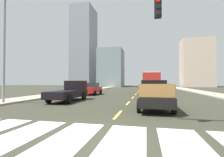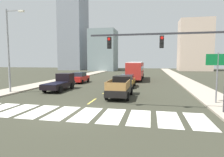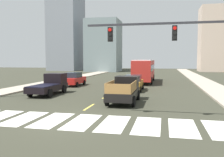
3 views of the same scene
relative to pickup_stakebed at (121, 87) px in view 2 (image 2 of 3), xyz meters
The scene contains 30 objects.
ground_plane 7.16m from the pickup_stakebed, 107.22° to the right, with size 160.00×160.00×0.00m, color #333327.
sidewalk_right 14.24m from the pickup_stakebed, 52.12° to the left, with size 3.12×110.00×0.15m, color #A39785.
sidewalk_left 17.14m from the pickup_stakebed, 139.06° to the left, with size 3.12×110.00×0.15m, color #A39785.
crosswalk_stripe_2 9.43m from the pickup_stakebed, 133.71° to the right, with size 1.36×3.49×0.01m, color silver.
crosswalk_stripe_3 8.32m from the pickup_stakebed, 124.90° to the right, with size 1.36×3.49×0.01m, color silver.
crosswalk_stripe_4 7.47m from the pickup_stakebed, 113.71° to the right, with size 1.36×3.49×0.01m, color silver.
crosswalk_stripe_5 6.96m from the pickup_stakebed, 100.24° to the right, with size 1.36×3.49×0.01m, color silver.
crosswalk_stripe_6 6.87m from the pickup_stakebed, 85.55° to the right, with size 1.36×3.49×0.01m, color silver.
crosswalk_stripe_7 7.22m from the pickup_stakebed, 71.41° to the right, with size 1.36×3.49×0.01m, color silver.
crosswalk_stripe_8 7.95m from the pickup_stakebed, 59.26° to the right, with size 1.36×3.49×0.01m, color silver.
crosswalk_stripe_9 8.97m from the pickup_stakebed, 49.53° to the right, with size 1.36×3.49×0.01m, color silver.
lane_dash_0 3.61m from the pickup_stakebed, 127.06° to the right, with size 0.16×2.40×0.01m, color gold.
lane_dash_1 3.19m from the pickup_stakebed, 133.49° to the left, with size 0.16×2.40×0.01m, color gold.
lane_dash_2 7.57m from the pickup_stakebed, 106.24° to the left, with size 0.16×2.40×0.01m, color gold.
lane_dash_3 12.43m from the pickup_stakebed, 99.76° to the left, with size 0.16×2.40×0.01m, color gold.
lane_dash_4 17.37m from the pickup_stakebed, 96.96° to the left, with size 0.16×2.40×0.01m, color gold.
lane_dash_5 22.33m from the pickup_stakebed, 95.40° to the left, with size 0.16×2.40×0.01m, color gold.
lane_dash_6 27.31m from the pickup_stakebed, 94.42° to the left, with size 0.16×2.40×0.01m, color gold.
lane_dash_7 32.30m from the pickup_stakebed, 93.73° to the left, with size 0.16×2.40×0.01m, color gold.
pickup_stakebed is the anchor object (origin of this frame).
pickup_dark 8.22m from the pickup_stakebed, 161.14° to the left, with size 2.18×5.20×1.96m.
city_bus 16.86m from the pickup_stakebed, 89.42° to the left, with size 2.72×10.80×3.32m.
sedan_far 6.97m from the pickup_stakebed, 91.43° to the left, with size 2.02×4.40×1.72m.
sedan_mid 13.12m from the pickup_stakebed, 128.93° to the left, with size 2.02×4.40×1.72m.
traffic_signal_gantry 7.62m from the pickup_stakebed, 46.09° to the right, with size 9.30×0.27×6.00m.
direction_sign_green 8.63m from the pickup_stakebed, 14.08° to the right, with size 1.70×0.12×4.20m.
streetlight_left 12.69m from the pickup_stakebed, behind, with size 2.20×0.28×9.00m.
tower_tall_centre 61.58m from the pickup_stakebed, 117.11° to the left, with size 8.83×10.86×33.90m, color gray.
block_mid_left 57.79m from the pickup_stakebed, 71.54° to the left, with size 10.91×7.84×18.05m, color beige.
block_mid_right 50.54m from the pickup_stakebed, 106.06° to the left, with size 9.10×9.23×14.42m, color gray.
Camera 2 is at (5.02, -11.79, 3.56)m, focal length 30.45 mm.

